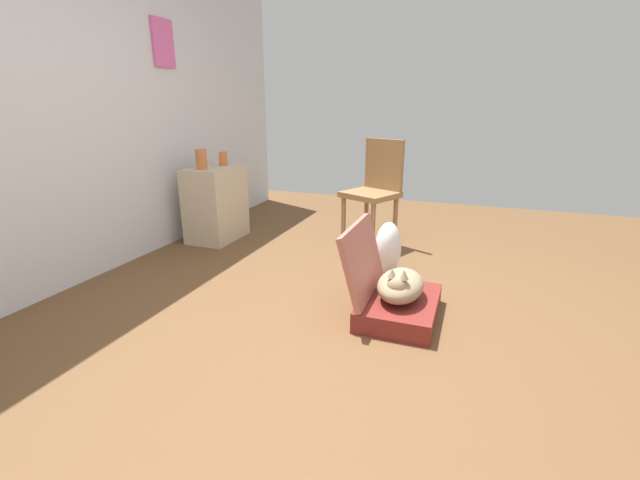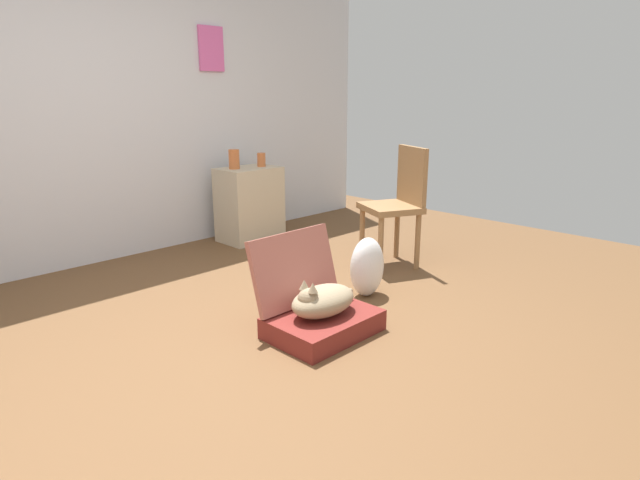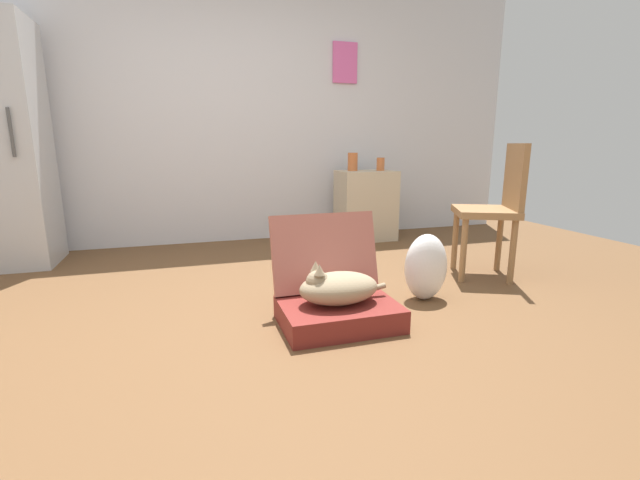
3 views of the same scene
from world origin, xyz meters
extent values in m
plane|color=brown|center=(0.00, 0.00, 0.00)|extent=(7.68, 7.68, 0.00)
cube|color=silver|center=(0.00, 2.26, 1.30)|extent=(6.40, 0.12, 2.60)
cube|color=#E15DA5|center=(1.27, 2.19, 1.80)|extent=(0.26, 0.02, 0.40)
cube|color=maroon|center=(0.38, -0.15, 0.06)|extent=(0.63, 0.46, 0.13)
cube|color=#B26356|center=(0.38, 0.10, 0.35)|extent=(0.63, 0.16, 0.45)
ellipsoid|color=#998466|center=(0.38, -0.15, 0.21)|extent=(0.44, 0.28, 0.17)
sphere|color=#998466|center=(0.25, -0.15, 0.26)|extent=(0.13, 0.13, 0.13)
cone|color=#998466|center=(0.25, -0.19, 0.34)|extent=(0.06, 0.06, 0.06)
cone|color=#998466|center=(0.25, -0.11, 0.34)|extent=(0.06, 0.06, 0.06)
cylinder|color=#998466|center=(0.57, -0.11, 0.17)|extent=(0.20, 0.03, 0.07)
ellipsoid|color=white|center=(1.04, 0.07, 0.21)|extent=(0.28, 0.20, 0.43)
cube|color=beige|center=(1.39, 1.85, 0.36)|extent=(0.57, 0.40, 0.71)
cylinder|color=#CC6B38|center=(1.25, 1.88, 0.80)|extent=(0.10, 0.10, 0.18)
cylinder|color=#CC6B38|center=(1.54, 1.82, 0.78)|extent=(0.08, 0.08, 0.13)
cylinder|color=olive|center=(1.63, 0.61, 0.23)|extent=(0.04, 0.04, 0.47)
cylinder|color=olive|center=(1.48, 0.30, 0.23)|extent=(0.04, 0.04, 0.47)
cylinder|color=olive|center=(1.94, 0.47, 0.23)|extent=(0.04, 0.04, 0.47)
cylinder|color=olive|center=(1.79, 0.15, 0.23)|extent=(0.04, 0.04, 0.47)
cube|color=olive|center=(1.71, 0.38, 0.49)|extent=(0.57, 0.58, 0.05)
cube|color=olive|center=(1.88, 0.30, 0.75)|extent=(0.21, 0.39, 0.47)
camera|label=1|loc=(-2.10, -0.53, 1.29)|focal=24.06mm
camera|label=2|loc=(-1.69, -2.16, 1.39)|focal=29.42mm
camera|label=3|loc=(-0.39, -2.24, 0.98)|focal=24.11mm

